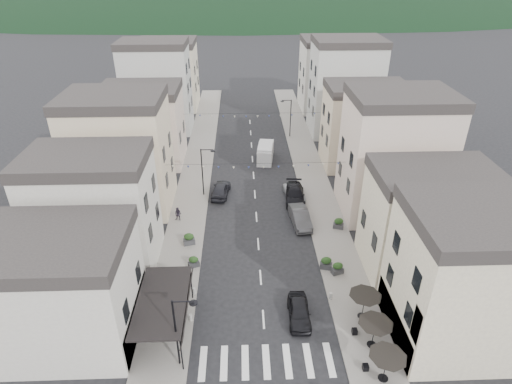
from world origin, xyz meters
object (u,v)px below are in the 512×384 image
at_px(parked_car_b, 300,217).
at_px(parked_car_c, 294,193).
at_px(pedestrian_b, 178,214).
at_px(parked_car_a, 299,312).
at_px(parked_car_d, 295,195).
at_px(pedestrian_a, 162,283).
at_px(delivery_van, 265,152).
at_px(parked_car_e, 221,189).

distance_m(parked_car_b, parked_car_c, 5.50).
xyz_separation_m(parked_car_b, pedestrian_b, (-13.02, 0.97, 0.08)).
xyz_separation_m(parked_car_a, parked_car_d, (1.80, 18.40, 0.07)).
xyz_separation_m(parked_car_a, parked_car_b, (1.80, 13.52, 0.09)).
distance_m(parked_car_b, pedestrian_b, 13.05).
height_order(parked_car_b, parked_car_d, parked_car_b).
height_order(parked_car_b, pedestrian_b, pedestrian_b).
height_order(parked_car_b, pedestrian_a, pedestrian_a).
relative_size(parked_car_c, parked_car_d, 0.84).
bearing_deg(parked_car_d, parked_car_a, -91.89).
distance_m(parked_car_a, parked_car_c, 19.10).
xyz_separation_m(parked_car_d, delivery_van, (-2.81, 11.24, 0.40)).
bearing_deg(parked_car_c, pedestrian_b, -165.94).
bearing_deg(delivery_van, parked_car_d, -68.44).
distance_m(parked_car_a, pedestrian_b, 18.32).
xyz_separation_m(parked_car_d, pedestrian_b, (-13.02, -3.92, 0.11)).
height_order(parked_car_c, parked_car_e, parked_car_e).
xyz_separation_m(parked_car_c, pedestrian_a, (-12.96, -15.70, 0.47)).
bearing_deg(pedestrian_a, parked_car_a, -16.73).
bearing_deg(parked_car_d, parked_car_b, -86.30).
relative_size(parked_car_d, delivery_van, 1.03).
relative_size(parked_car_b, parked_car_c, 1.08).
xyz_separation_m(parked_car_a, parked_car_c, (1.80, 19.02, -0.09)).
distance_m(parked_car_a, pedestrian_a, 11.65).
bearing_deg(delivery_van, parked_car_a, -80.53).
bearing_deg(pedestrian_b, parked_car_a, -34.87).
relative_size(parked_car_e, pedestrian_a, 2.39).
bearing_deg(parked_car_a, parked_car_b, 83.87).
relative_size(parked_car_b, parked_car_e, 1.05).
bearing_deg(parked_car_a, parked_car_c, 86.05).
xyz_separation_m(delivery_van, pedestrian_a, (-10.15, -26.32, -0.08)).
xyz_separation_m(parked_car_e, pedestrian_b, (-4.36, -5.44, 0.09)).
distance_m(parked_car_d, pedestrian_a, 19.89).
distance_m(parked_car_c, parked_car_d, 0.63).
xyz_separation_m(parked_car_b, pedestrian_a, (-12.96, -10.20, 0.29)).
relative_size(parked_car_b, parked_car_d, 0.91).
distance_m(parked_car_a, parked_car_e, 21.08).
distance_m(parked_car_b, pedestrian_a, 16.50).
xyz_separation_m(delivery_van, pedestrian_b, (-10.21, -15.15, -0.29)).
bearing_deg(pedestrian_a, delivery_van, 68.73).
bearing_deg(parked_car_e, pedestrian_a, 83.41).
relative_size(parked_car_d, parked_car_e, 1.16).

